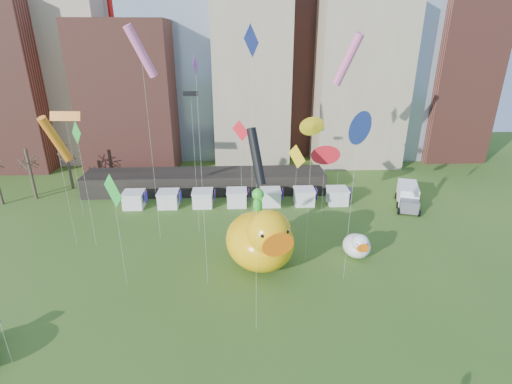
{
  "coord_description": "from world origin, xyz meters",
  "views": [
    {
      "loc": [
        1.4,
        -16.31,
        23.32
      ],
      "look_at": [
        2.7,
        11.53,
        12.0
      ],
      "focal_mm": 27.0,
      "sensor_mm": 36.0,
      "label": 1
    }
  ],
  "objects_px": {
    "small_duck": "(357,245)",
    "box_truck": "(408,196)",
    "seahorse_purple": "(276,224)",
    "big_duck": "(262,239)",
    "seahorse_green": "(258,202)"
  },
  "relations": [
    {
      "from": "small_duck",
      "to": "box_truck",
      "type": "xyz_separation_m",
      "value": [
        11.56,
        13.8,
        0.06
      ]
    },
    {
      "from": "box_truck",
      "to": "seahorse_green",
      "type": "bearing_deg",
      "value": -138.45
    },
    {
      "from": "big_duck",
      "to": "box_truck",
      "type": "bearing_deg",
      "value": 18.25
    },
    {
      "from": "small_duck",
      "to": "seahorse_purple",
      "type": "distance_m",
      "value": 9.48
    },
    {
      "from": "small_duck",
      "to": "big_duck",
      "type": "bearing_deg",
      "value": -170.43
    },
    {
      "from": "small_duck",
      "to": "seahorse_purple",
      "type": "height_order",
      "value": "seahorse_purple"
    },
    {
      "from": "big_duck",
      "to": "small_duck",
      "type": "distance_m",
      "value": 11.22
    },
    {
      "from": "small_duck",
      "to": "seahorse_purple",
      "type": "relative_size",
      "value": 0.81
    },
    {
      "from": "big_duck",
      "to": "seahorse_green",
      "type": "height_order",
      "value": "big_duck"
    },
    {
      "from": "box_truck",
      "to": "seahorse_purple",
      "type": "bearing_deg",
      "value": -130.85
    },
    {
      "from": "big_duck",
      "to": "seahorse_green",
      "type": "xyz_separation_m",
      "value": [
        -0.14,
        5.54,
        1.77
      ]
    },
    {
      "from": "small_duck",
      "to": "seahorse_purple",
      "type": "bearing_deg",
      "value": 173.13
    },
    {
      "from": "seahorse_green",
      "to": "box_truck",
      "type": "relative_size",
      "value": 0.93
    },
    {
      "from": "seahorse_purple",
      "to": "box_truck",
      "type": "relative_size",
      "value": 0.69
    },
    {
      "from": "seahorse_green",
      "to": "seahorse_purple",
      "type": "relative_size",
      "value": 1.34
    }
  ]
}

